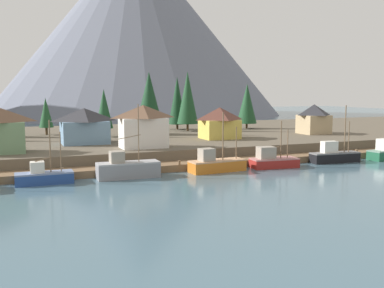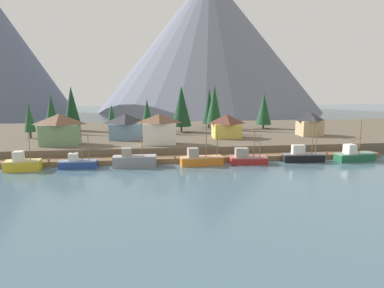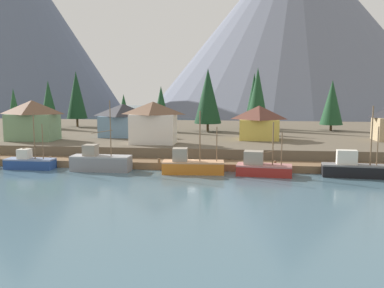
% 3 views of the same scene
% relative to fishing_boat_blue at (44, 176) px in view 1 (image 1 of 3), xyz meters
% --- Properties ---
extents(ground_plane, '(400.00, 400.00, 1.00)m').
position_rel_fishing_boat_blue_xyz_m(ground_plane, '(22.42, 21.32, -1.44)').
color(ground_plane, '#476675').
extents(dock, '(80.00, 4.00, 1.60)m').
position_rel_fishing_boat_blue_xyz_m(dock, '(22.42, 3.31, -0.44)').
color(dock, brown).
rests_on(dock, ground_plane).
extents(shoreline_bank, '(400.00, 56.00, 2.50)m').
position_rel_fishing_boat_blue_xyz_m(shoreline_bank, '(22.42, 33.32, 0.31)').
color(shoreline_bank, brown).
rests_on(shoreline_bank, ground_plane).
extents(mountain_central_peak, '(139.43, 139.43, 84.91)m').
position_rel_fishing_boat_blue_xyz_m(mountain_central_peak, '(53.02, 156.22, 41.52)').
color(mountain_central_peak, slate).
rests_on(mountain_central_peak, ground_plane).
extents(fishing_boat_blue, '(6.88, 2.39, 7.90)m').
position_rel_fishing_boat_blue_xyz_m(fishing_boat_blue, '(0.00, 0.00, 0.00)').
color(fishing_boat_blue, navy).
rests_on(fishing_boat_blue, ground_plane).
extents(fishing_boat_grey, '(8.21, 2.74, 9.72)m').
position_rel_fishing_boat_blue_xyz_m(fishing_boat_grey, '(10.48, -0.18, 0.30)').
color(fishing_boat_grey, gray).
rests_on(fishing_boat_grey, ground_plane).
extents(fishing_boat_orange, '(8.36, 3.26, 8.41)m').
position_rel_fishing_boat_blue_xyz_m(fishing_boat_orange, '(23.25, -0.47, 0.17)').
color(fishing_boat_orange, '#CC6B1E').
rests_on(fishing_boat_orange, ground_plane).
extents(fishing_boat_red, '(7.32, 3.46, 7.04)m').
position_rel_fishing_boat_blue_xyz_m(fishing_boat_red, '(32.57, -0.54, 0.15)').
color(fishing_boat_red, maroon).
rests_on(fishing_boat_red, ground_plane).
extents(fishing_boat_black, '(8.32, 2.82, 9.16)m').
position_rel_fishing_boat_blue_xyz_m(fishing_boat_black, '(44.28, -0.20, 0.21)').
color(fishing_boat_black, black).
rests_on(fishing_boat_black, ground_plane).
extents(house_yellow, '(6.97, 5.55, 5.89)m').
position_rel_fishing_boat_blue_xyz_m(house_yellow, '(32.71, 18.16, 4.58)').
color(house_yellow, gold).
rests_on(house_yellow, shoreline_bank).
extents(house_tan, '(5.86, 5.34, 6.17)m').
position_rel_fishing_boat_blue_xyz_m(house_tan, '(55.16, 19.37, 4.71)').
color(house_tan, tan).
rests_on(house_tan, shoreline_bank).
extents(house_blue, '(8.03, 6.57, 6.03)m').
position_rel_fishing_boat_blue_xyz_m(house_blue, '(7.98, 19.75, 4.65)').
color(house_blue, '#6689A8').
rests_on(house_blue, shoreline_bank).
extents(house_white, '(7.49, 4.36, 6.74)m').
position_rel_fishing_boat_blue_xyz_m(house_white, '(15.71, 10.36, 5.00)').
color(house_white, silver).
rests_on(house_white, shoreline_bank).
extents(conifer_near_right, '(4.68, 4.68, 13.21)m').
position_rel_fishing_boat_blue_xyz_m(conifer_near_right, '(32.85, 35.03, 8.98)').
color(conifer_near_right, '#4C3823').
rests_on(conifer_near_right, shoreline_bank).
extents(conifer_back_left, '(2.86, 2.86, 7.55)m').
position_rel_fishing_boat_blue_xyz_m(conifer_back_left, '(2.91, 37.69, 6.08)').
color(conifer_back_left, '#4C3823').
rests_on(conifer_back_left, shoreline_bank).
extents(conifer_back_right, '(3.39, 3.39, 9.33)m').
position_rel_fishing_boat_blue_xyz_m(conifer_back_right, '(13.19, 29.49, 7.05)').
color(conifer_back_right, '#4C3823').
rests_on(conifer_back_right, shoreline_bank).
extents(conifer_centre, '(4.06, 4.06, 12.21)m').
position_rel_fishing_boat_blue_xyz_m(conifer_centre, '(32.23, 40.07, 8.28)').
color(conifer_centre, '#4C3823').
rests_on(conifer_centre, shoreline_bank).
extents(conifer_far_left, '(4.74, 4.74, 10.61)m').
position_rel_fishing_boat_blue_xyz_m(conifer_far_left, '(48.30, 35.77, 7.50)').
color(conifer_far_left, '#4C3823').
rests_on(conifer_far_left, shoreline_bank).
extents(conifer_far_right, '(5.59, 5.59, 12.86)m').
position_rel_fishing_boat_blue_xyz_m(conifer_far_right, '(22.70, 30.70, 8.84)').
color(conifer_far_right, '#4C3823').
rests_on(conifer_far_right, shoreline_bank).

